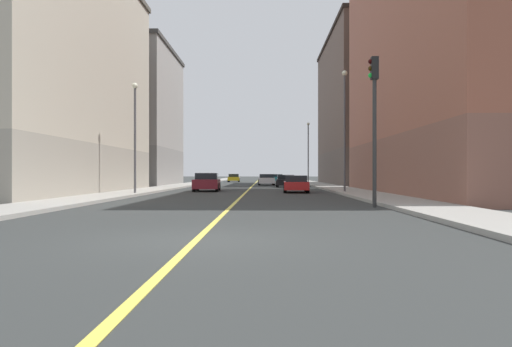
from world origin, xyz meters
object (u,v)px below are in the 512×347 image
(car_maroon, at_px, (207,182))
(car_black, at_px, (286,181))
(car_yellow, at_px, (234,178))
(street_lamp_left_near, at_px, (345,119))
(street_lamp_left_far, at_px, (308,147))
(building_left_near, at_px, (460,35))
(car_white, at_px, (266,180))
(car_red, at_px, (296,184))
(car_teal, at_px, (277,178))
(building_left_mid, at_px, (369,111))
(building_right_midblock, at_px, (129,117))
(building_right_corner, at_px, (32,71))
(street_lamp_right_near, at_px, (135,126))
(traffic_light_left_near, at_px, (374,110))

(car_maroon, height_order, car_black, car_maroon)
(car_yellow, bearing_deg, street_lamp_left_near, -76.55)
(street_lamp_left_far, height_order, car_black, street_lamp_left_far)
(building_left_near, bearing_deg, car_black, 122.40)
(car_white, bearing_deg, car_red, -84.40)
(car_teal, height_order, car_yellow, car_yellow)
(building_left_mid, height_order, car_black, building_left_mid)
(building_left_near, relative_size, car_white, 5.82)
(building_right_midblock, xyz_separation_m, street_lamp_left_near, (20.65, -20.52, -2.59))
(building_left_near, relative_size, building_left_mid, 1.11)
(building_right_corner, distance_m, car_maroon, 14.18)
(building_left_near, bearing_deg, street_lamp_right_near, -177.28)
(car_teal, height_order, car_black, car_teal)
(building_left_near, distance_m, building_left_mid, 27.16)
(building_left_mid, bearing_deg, car_yellow, 133.83)
(car_maroon, xyz_separation_m, car_white, (4.59, 19.21, -0.05))
(car_yellow, bearing_deg, building_left_near, -68.90)
(street_lamp_right_near, height_order, car_teal, street_lamp_right_near)
(building_right_midblock, xyz_separation_m, street_lamp_right_near, (7.07, -23.22, -3.28))
(car_black, bearing_deg, building_left_mid, 45.53)
(building_right_corner, relative_size, building_right_midblock, 1.54)
(traffic_light_left_near, height_order, street_lamp_right_near, street_lamp_right_near)
(building_left_mid, bearing_deg, car_maroon, -128.28)
(building_left_mid, height_order, building_right_corner, building_left_mid)
(building_right_midblock, relative_size, street_lamp_right_near, 2.21)
(car_yellow, xyz_separation_m, car_red, (7.25, -41.83, -0.01))
(building_right_corner, bearing_deg, car_white, 58.12)
(street_lamp_right_near, height_order, car_white, street_lamp_right_near)
(car_maroon, bearing_deg, building_left_near, -18.50)
(car_teal, distance_m, car_white, 20.66)
(building_right_midblock, bearing_deg, street_lamp_left_near, -44.82)
(car_red, bearing_deg, street_lamp_left_far, 82.99)
(street_lamp_right_near, distance_m, car_black, 20.56)
(car_black, bearing_deg, building_right_midblock, 161.53)
(building_right_corner, xyz_separation_m, car_red, (17.46, 3.38, -7.46))
(building_right_midblock, bearing_deg, car_yellow, 66.19)
(street_lamp_left_far, height_order, car_red, street_lamp_left_far)
(building_left_near, xyz_separation_m, car_yellow, (-17.51, 45.38, -9.59))
(building_right_midblock, distance_m, car_white, 17.09)
(street_lamp_left_far, relative_size, car_black, 1.93)
(building_left_near, relative_size, car_black, 6.47)
(building_right_corner, bearing_deg, building_left_near, -0.34)
(building_left_near, xyz_separation_m, building_left_mid, (0.00, 27.13, -1.26))
(street_lamp_left_far, distance_m, car_teal, 16.87)
(street_lamp_left_near, bearing_deg, street_lamp_left_far, 90.00)
(car_maroon, distance_m, car_white, 19.75)
(street_lamp_left_far, bearing_deg, street_lamp_right_near, -114.03)
(car_teal, relative_size, car_white, 1.02)
(car_teal, height_order, car_white, car_white)
(building_right_corner, xyz_separation_m, street_lamp_left_near, (20.65, 1.56, -3.03))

